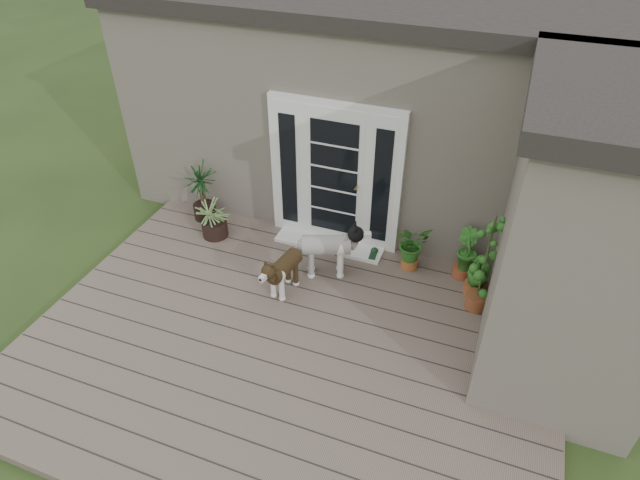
% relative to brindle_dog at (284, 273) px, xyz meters
% --- Properties ---
extents(deck, '(6.20, 4.60, 0.12)m').
position_rel_brindle_dog_xyz_m(deck, '(0.41, -0.86, -0.37)').
color(deck, '#6B5B4C').
rests_on(deck, ground).
extents(house_main, '(7.40, 4.00, 3.10)m').
position_rel_brindle_dog_xyz_m(house_main, '(0.41, 3.39, 1.12)').
color(house_main, '#665E54').
rests_on(house_main, ground).
extents(house_wing, '(1.60, 2.40, 3.10)m').
position_rel_brindle_dog_xyz_m(house_wing, '(3.31, 0.24, 1.12)').
color(house_wing, '#665E54').
rests_on(house_wing, ground).
extents(door_unit, '(1.90, 0.14, 2.15)m').
position_rel_brindle_dog_xyz_m(door_unit, '(0.21, 1.34, 0.77)').
color(door_unit, white).
rests_on(door_unit, deck).
extents(door_step, '(1.60, 0.40, 0.05)m').
position_rel_brindle_dog_xyz_m(door_step, '(0.21, 1.14, -0.28)').
color(door_step, white).
rests_on(door_step, deck).
extents(brindle_dog, '(0.44, 0.78, 0.62)m').
position_rel_brindle_dog_xyz_m(brindle_dog, '(0.00, 0.00, 0.00)').
color(brindle_dog, '#402D17').
rests_on(brindle_dog, deck).
extents(white_dog, '(0.94, 0.65, 0.72)m').
position_rel_brindle_dog_xyz_m(white_dog, '(0.39, 0.52, 0.05)').
color(white_dog, beige).
rests_on(white_dog, deck).
extents(spider_plant, '(0.85, 0.85, 0.68)m').
position_rel_brindle_dog_xyz_m(spider_plant, '(-1.48, 0.78, 0.03)').
color(spider_plant, '#94AB69').
rests_on(spider_plant, deck).
extents(yucca, '(0.76, 0.76, 0.95)m').
position_rel_brindle_dog_xyz_m(yucca, '(-1.87, 1.14, 0.17)').
color(yucca, '#113316').
rests_on(yucca, deck).
extents(herb_a, '(0.66, 0.66, 0.60)m').
position_rel_brindle_dog_xyz_m(herb_a, '(1.43, 1.07, -0.01)').
color(herb_a, '#17501A').
rests_on(herb_a, deck).
extents(herb_b, '(0.50, 0.50, 0.54)m').
position_rel_brindle_dog_xyz_m(herb_b, '(2.14, 1.14, -0.04)').
color(herb_b, '#1D641C').
rests_on(herb_b, deck).
extents(herb_c, '(0.43, 0.43, 0.52)m').
position_rel_brindle_dog_xyz_m(herb_c, '(2.36, 0.84, -0.05)').
color(herb_c, '#18561E').
rests_on(herb_c, deck).
extents(sapling, '(0.56, 0.56, 1.47)m').
position_rel_brindle_dog_xyz_m(sapling, '(2.41, 0.58, 0.43)').
color(sapling, '#185317').
rests_on(sapling, deck).
extents(clog_left, '(0.16, 0.31, 0.09)m').
position_rel_brindle_dog_xyz_m(clog_left, '(0.38, 1.07, -0.26)').
color(clog_left, '#153419').
rests_on(clog_left, deck).
extents(clog_right, '(0.15, 0.29, 0.09)m').
position_rel_brindle_dog_xyz_m(clog_right, '(0.90, 1.10, -0.27)').
color(clog_right, '#143219').
rests_on(clog_right, deck).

